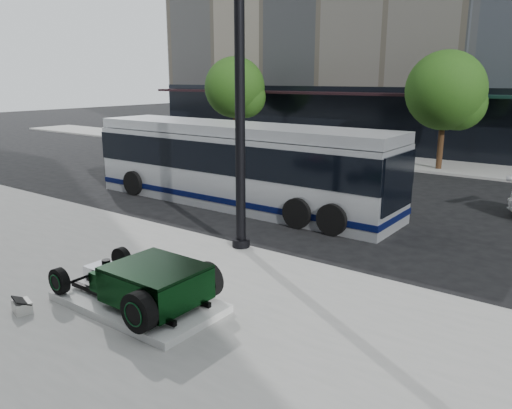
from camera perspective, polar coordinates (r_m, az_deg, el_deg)
The scene contains 8 objects.
ground at distance 15.38m, azimuth 2.15°, elevation -2.79°, with size 120.00×120.00×0.00m, color black.
sidewalk_far at distance 27.79m, azimuth 18.74°, elevation 4.31°, with size 70.00×4.00×0.12m, color gray.
street_trees at distance 26.23m, azimuth 21.16°, elevation 11.72°, with size 29.80×3.80×5.70m.
display_plinth at distance 10.36m, azimuth -13.28°, elevation -10.77°, with size 3.40×1.80×0.15m, color silver.
hot_rod at distance 9.92m, azimuth -12.18°, elevation -8.69°, with size 3.22×2.00×0.81m.
info_plaque at distance 10.80m, azimuth -25.17°, elevation -10.45°, with size 0.47×0.40×0.31m.
lamppost at distance 12.69m, azimuth -1.86°, elevation 12.38°, with size 0.47×0.47×8.60m.
transit_bus at distance 18.10m, azimuth -2.13°, elevation 4.65°, with size 12.12×2.88×2.92m.
Camera 1 is at (8.27, -12.16, 4.52)m, focal length 35.00 mm.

